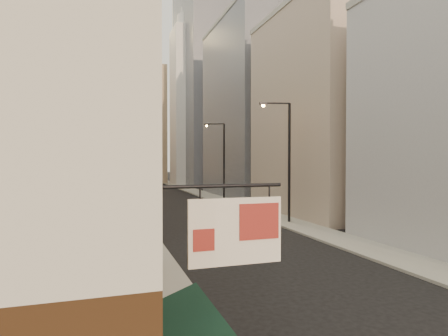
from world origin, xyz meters
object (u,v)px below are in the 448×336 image
clock_tower (134,111)px  white_tower (191,101)px  streetlamp_far (222,157)px  traffic_light_left (122,175)px  streetlamp_mid (286,155)px

clock_tower → white_tower: bearing=-51.8°
streetlamp_far → traffic_light_left: 12.79m
streetlamp_mid → traffic_light_left: (-12.71, 16.38, -2.20)m
white_tower → traffic_light_left: (-16.47, -35.88, -14.96)m
streetlamp_mid → streetlamp_far: size_ratio=1.01×
clock_tower → streetlamp_mid: size_ratio=4.38×
white_tower → streetlamp_mid: bearing=-94.1°
clock_tower → streetlamp_far: 50.72m
white_tower → streetlamp_mid: (-3.76, -52.25, -12.75)m
streetlamp_mid → streetlamp_far: bearing=102.1°
white_tower → streetlamp_far: 37.30m
streetlamp_far → traffic_light_left: size_ratio=2.03×
clock_tower → streetlamp_far: bearing=-81.7°
streetlamp_far → traffic_light_left: streetlamp_far is taller
white_tower → traffic_light_left: white_tower is taller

